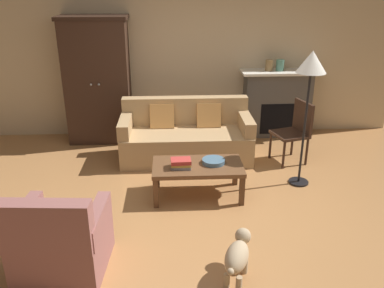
# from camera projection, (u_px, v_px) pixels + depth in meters

# --- Properties ---
(ground_plane) EXTENTS (9.60, 9.60, 0.00)m
(ground_plane) POSITION_uv_depth(u_px,v_px,m) (193.00, 205.00, 4.86)
(ground_plane) COLOR #B27A47
(back_wall) EXTENTS (7.20, 0.10, 2.80)m
(back_wall) POSITION_uv_depth(u_px,v_px,m) (184.00, 51.00, 6.68)
(back_wall) COLOR beige
(back_wall) RESTS_ON ground
(fireplace) EXTENTS (1.26, 0.48, 1.12)m
(fireplace) POSITION_uv_depth(u_px,v_px,m) (277.00, 103.00, 6.84)
(fireplace) COLOR #4C4947
(fireplace) RESTS_ON ground
(armoire) EXTENTS (1.06, 0.57, 2.00)m
(armoire) POSITION_uv_depth(u_px,v_px,m) (98.00, 81.00, 6.46)
(armoire) COLOR #382319
(armoire) RESTS_ON ground
(couch) EXTENTS (1.92, 0.85, 0.86)m
(couch) POSITION_uv_depth(u_px,v_px,m) (186.00, 137.00, 6.05)
(couch) COLOR tan
(couch) RESTS_ON ground
(coffee_table) EXTENTS (1.10, 0.60, 0.42)m
(coffee_table) POSITION_uv_depth(u_px,v_px,m) (198.00, 169.00, 4.94)
(coffee_table) COLOR brown
(coffee_table) RESTS_ON ground
(fruit_bowl) EXTENTS (0.28, 0.28, 0.05)m
(fruit_bowl) POSITION_uv_depth(u_px,v_px,m) (213.00, 161.00, 4.95)
(fruit_bowl) COLOR slate
(fruit_bowl) RESTS_ON coffee_table
(book_stack) EXTENTS (0.25, 0.19, 0.11)m
(book_stack) POSITION_uv_depth(u_px,v_px,m) (181.00, 163.00, 4.83)
(book_stack) COLOR gray
(book_stack) RESTS_ON coffee_table
(mantel_vase_bronze) EXTENTS (0.12, 0.12, 0.18)m
(mantel_vase_bronze) POSITION_uv_depth(u_px,v_px,m) (269.00, 65.00, 6.57)
(mantel_vase_bronze) COLOR olive
(mantel_vase_bronze) RESTS_ON fireplace
(mantel_vase_jade) EXTENTS (0.13, 0.13, 0.18)m
(mantel_vase_jade) POSITION_uv_depth(u_px,v_px,m) (280.00, 65.00, 6.58)
(mantel_vase_jade) COLOR slate
(mantel_vase_jade) RESTS_ON fireplace
(armchair_near_left) EXTENTS (0.83, 0.82, 0.88)m
(armchair_near_left) POSITION_uv_depth(u_px,v_px,m) (61.00, 242.00, 3.65)
(armchair_near_left) COLOR #935B56
(armchair_near_left) RESTS_ON ground
(side_chair_wooden) EXTENTS (0.55, 0.55, 0.90)m
(side_chair_wooden) POSITION_uv_depth(u_px,v_px,m) (295.00, 128.00, 5.85)
(side_chair_wooden) COLOR #382319
(side_chair_wooden) RESTS_ON ground
(floor_lamp) EXTENTS (0.36, 0.36, 1.74)m
(floor_lamp) POSITION_uv_depth(u_px,v_px,m) (311.00, 70.00, 4.81)
(floor_lamp) COLOR black
(floor_lamp) RESTS_ON ground
(dog) EXTENTS (0.34, 0.54, 0.39)m
(dog) POSITION_uv_depth(u_px,v_px,m) (238.00, 255.00, 3.59)
(dog) COLOR tan
(dog) RESTS_ON ground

